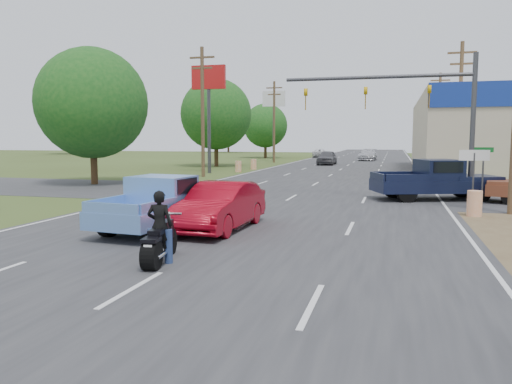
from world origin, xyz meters
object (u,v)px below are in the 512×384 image
(red_convertible, at_px, (220,207))
(distant_car_white, at_px, (320,153))
(distant_car_grey, at_px, (327,158))
(navy_pickup, at_px, (439,180))
(rider, at_px, (160,229))
(blue_pickup, at_px, (163,202))
(distant_car_silver, at_px, (368,155))
(motorcycle, at_px, (159,244))

(red_convertible, bearing_deg, distant_car_white, 98.16)
(distant_car_grey, bearing_deg, navy_pickup, -72.88)
(navy_pickup, bearing_deg, distant_car_white, 174.59)
(rider, bearing_deg, blue_pickup, -73.24)
(blue_pickup, height_order, navy_pickup, navy_pickup)
(blue_pickup, xyz_separation_m, distant_car_grey, (-0.04, 42.14, -0.07))
(rider, distance_m, navy_pickup, 16.86)
(navy_pickup, relative_size, distant_car_white, 1.33)
(distant_car_silver, bearing_deg, distant_car_grey, -103.21)
(rider, bearing_deg, distant_car_white, -93.37)
(motorcycle, relative_size, navy_pickup, 0.35)
(red_convertible, bearing_deg, blue_pickup, -166.17)
(motorcycle, xyz_separation_m, distant_car_grey, (-2.04, 46.43, 0.32))
(red_convertible, relative_size, distant_car_grey, 0.98)
(red_convertible, distance_m, rider, 4.60)
(rider, height_order, distant_car_grey, rider)
(rider, relative_size, navy_pickup, 0.26)
(blue_pickup, distance_m, distant_car_silver, 54.96)
(red_convertible, bearing_deg, motorcycle, -85.92)
(navy_pickup, relative_size, distant_car_grey, 1.32)
(distant_car_white, bearing_deg, motorcycle, 88.82)
(rider, height_order, distant_car_silver, rider)
(motorcycle, bearing_deg, rider, 90.00)
(distant_car_grey, bearing_deg, blue_pickup, -89.75)
(navy_pickup, distance_m, distant_car_silver, 44.31)
(distant_car_grey, bearing_deg, distant_car_silver, 73.07)
(distant_car_grey, relative_size, distant_car_silver, 0.89)
(rider, distance_m, distant_car_grey, 46.42)
(distant_car_white, bearing_deg, blue_pickup, 87.39)
(distant_car_white, bearing_deg, distant_car_silver, 123.08)
(distant_car_grey, bearing_deg, red_convertible, -87.15)
(rider, relative_size, distant_car_white, 0.35)
(navy_pickup, xyz_separation_m, distant_car_grey, (-9.52, 31.27, -0.18))
(motorcycle, height_order, rider, rider)
(motorcycle, height_order, navy_pickup, navy_pickup)
(red_convertible, relative_size, distant_car_silver, 0.87)
(red_convertible, relative_size, motorcycle, 2.11)
(rider, bearing_deg, red_convertible, -97.27)
(red_convertible, xyz_separation_m, rider, (0.09, -4.60, 0.06))
(distant_car_silver, bearing_deg, distant_car_white, 133.24)
(navy_pickup, height_order, distant_car_white, navy_pickup)
(distant_car_silver, bearing_deg, navy_pickup, -78.81)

